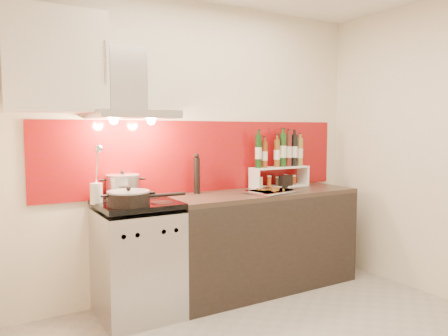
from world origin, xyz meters
TOP-DOWN VIEW (x-y plane):
  - back_wall at (0.00, 1.40)m, footprint 3.40×0.02m
  - backsplash at (0.05, 1.39)m, footprint 3.00×0.02m
  - range_stove at (-0.70, 1.10)m, footprint 0.60×0.60m
  - counter at (0.50, 1.10)m, footprint 1.80×0.60m
  - range_hood at (-0.70, 1.24)m, footprint 0.62×0.50m
  - upper_cabinet at (-1.25, 1.22)m, footprint 0.70×0.35m
  - stock_pot at (-0.75, 1.29)m, footprint 0.27×0.27m
  - saute_pan at (-0.80, 0.96)m, footprint 0.60×0.31m
  - utensil_jar at (-0.98, 1.20)m, footprint 0.10×0.14m
  - pepper_mill at (-0.08, 1.29)m, footprint 0.06×0.06m
  - step_shelf at (0.83, 1.26)m, footprint 0.62×0.17m
  - caddy_box at (0.85, 1.21)m, footprint 0.14×0.08m
  - baking_tray at (0.51, 1.00)m, footprint 0.49×0.41m

SIDE VIEW (x-z plane):
  - range_stove at x=-0.70m, z-range -0.01..0.90m
  - counter at x=0.50m, z-range 0.00..0.90m
  - baking_tray at x=0.51m, z-range 0.90..0.93m
  - caddy_box at x=0.85m, z-range 0.90..1.02m
  - saute_pan at x=-0.80m, z-range 0.89..1.04m
  - stock_pot at x=-0.75m, z-range 0.89..1.12m
  - utensil_jar at x=-0.98m, z-range 0.81..1.26m
  - pepper_mill at x=-0.08m, z-range 0.89..1.25m
  - step_shelf at x=0.83m, z-range 0.89..1.42m
  - backsplash at x=0.05m, z-range 0.90..1.54m
  - back_wall at x=0.00m, z-range 0.00..2.60m
  - range_hood at x=-0.70m, z-range 1.44..2.05m
  - upper_cabinet at x=-1.25m, z-range 1.59..2.31m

